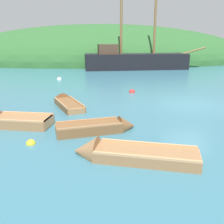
# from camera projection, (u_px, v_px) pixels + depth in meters

# --- Properties ---
(ground_plane) EXTENTS (120.00, 120.00, 0.00)m
(ground_plane) POSITION_uv_depth(u_px,v_px,m) (189.00, 104.00, 14.55)
(ground_plane) COLOR teal
(shore_hill) EXTENTS (50.74, 25.73, 11.64)m
(shore_hill) POSITION_uv_depth(u_px,v_px,m) (103.00, 60.00, 43.63)
(shore_hill) COLOR #2D602D
(shore_hill) RESTS_ON ground
(sailing_ship) EXTENTS (14.85, 4.20, 12.59)m
(sailing_ship) POSITION_uv_depth(u_px,v_px,m) (134.00, 63.00, 30.89)
(sailing_ship) COLOR black
(sailing_ship) RESTS_ON ground
(rowboat_far) EXTENTS (2.10, 3.50, 0.90)m
(rowboat_far) POSITION_uv_depth(u_px,v_px,m) (66.00, 104.00, 14.12)
(rowboat_far) COLOR brown
(rowboat_far) RESTS_ON ground
(rowboat_center) EXTENTS (3.27, 1.58, 0.87)m
(rowboat_center) POSITION_uv_depth(u_px,v_px,m) (100.00, 129.00, 10.16)
(rowboat_center) COLOR brown
(rowboat_center) RESTS_ON ground
(rowboat_near_dock) EXTENTS (3.13, 1.72, 1.13)m
(rowboat_near_dock) POSITION_uv_depth(u_px,v_px,m) (12.00, 122.00, 10.87)
(rowboat_near_dock) COLOR #9E7047
(rowboat_near_dock) RESTS_ON ground
(rowboat_portside) EXTENTS (3.98, 2.05, 1.04)m
(rowboat_portside) POSITION_uv_depth(u_px,v_px,m) (126.00, 155.00, 7.88)
(rowboat_portside) COLOR #9E7047
(rowboat_portside) RESTS_ON ground
(buoy_yellow) EXTENTS (0.33, 0.33, 0.33)m
(buoy_yellow) POSITION_uv_depth(u_px,v_px,m) (31.00, 144.00, 9.00)
(buoy_yellow) COLOR yellow
(buoy_yellow) RESTS_ON ground
(buoy_red) EXTENTS (0.43, 0.43, 0.43)m
(buoy_red) POSITION_uv_depth(u_px,v_px,m) (132.00, 92.00, 17.63)
(buoy_red) COLOR red
(buoy_red) RESTS_ON ground
(buoy_white) EXTENTS (0.42, 0.42, 0.42)m
(buoy_white) POSITION_uv_depth(u_px,v_px,m) (59.00, 79.00, 23.17)
(buoy_white) COLOR white
(buoy_white) RESTS_ON ground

